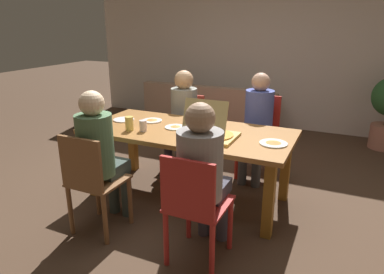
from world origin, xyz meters
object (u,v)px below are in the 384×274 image
at_px(plate_3, 273,143).
at_px(plate_1, 175,127).
at_px(person_1, 182,111).
at_px(person_0, 100,150).
at_px(person_3, 202,169).
at_px(plate_0, 152,120).
at_px(chair_1, 187,125).
at_px(chair_3, 195,205).
at_px(person_2, 257,119).
at_px(drinking_glass_0, 143,126).
at_px(chair_2, 259,134).
at_px(dining_table, 188,139).
at_px(pizza_box_0, 213,134).
at_px(couch, 210,113).
at_px(chair_0, 92,180).
at_px(drinking_glass_2, 192,114).
at_px(plate_2, 124,120).
at_px(drinking_glass_1, 129,124).

bearing_deg(plate_3, plate_1, 175.63).
distance_m(person_1, plate_1, 0.80).
bearing_deg(plate_3, person_0, -150.67).
bearing_deg(plate_1, plate_3, -4.37).
relative_size(person_1, plate_3, 4.89).
distance_m(person_3, plate_0, 1.34).
relative_size(chair_1, chair_3, 0.97).
height_order(person_2, drinking_glass_0, person_2).
distance_m(person_1, chair_2, 0.97).
bearing_deg(dining_table, pizza_box_0, -27.74).
distance_m(person_1, pizza_box_0, 1.21).
distance_m(pizza_box_0, couch, 2.72).
distance_m(person_0, drinking_glass_0, 0.58).
xyz_separation_m(pizza_box_0, couch, (-1.02, 2.48, -0.50)).
bearing_deg(couch, chair_0, -85.57).
height_order(plate_3, drinking_glass_0, drinking_glass_0).
height_order(pizza_box_0, drinking_glass_2, pizza_box_0).
bearing_deg(person_1, drinking_glass_0, -86.39).
bearing_deg(plate_3, chair_3, -112.35).
bearing_deg(plate_0, plate_3, -8.06).
distance_m(plate_1, plate_2, 0.63).
bearing_deg(plate_2, drinking_glass_1, -46.28).
height_order(dining_table, person_0, person_0).
height_order(person_2, plate_1, person_2).
relative_size(drinking_glass_1, couch, 0.07).
bearing_deg(couch, plate_1, -76.64).
relative_size(chair_3, person_3, 0.72).
bearing_deg(person_0, plate_2, 112.59).
xyz_separation_m(person_2, chair_3, (0.00, -1.69, -0.22)).
xyz_separation_m(chair_0, person_0, (-0.00, 0.14, 0.22)).
distance_m(plate_3, drinking_glass_0, 1.24).
bearing_deg(pizza_box_0, plate_0, 159.84).
relative_size(dining_table, person_0, 1.66).
xyz_separation_m(chair_0, drinking_glass_0, (0.06, 0.71, 0.28)).
height_order(chair_1, couch, chair_1).
bearing_deg(person_2, person_3, -90.00).
relative_size(pizza_box_0, drinking_glass_1, 3.70).
distance_m(dining_table, couch, 2.43).
bearing_deg(person_1, chair_3, -61.08).
distance_m(chair_1, person_3, 1.94).
height_order(plate_1, drinking_glass_2, drinking_glass_2).
height_order(plate_2, drinking_glass_0, drinking_glass_0).
bearing_deg(couch, chair_3, -69.91).
relative_size(chair_3, pizza_box_0, 1.74).
bearing_deg(person_1, person_0, -90.00).
xyz_separation_m(chair_1, drinking_glass_0, (0.06, -1.10, 0.30)).
relative_size(chair_0, person_1, 0.75).
bearing_deg(plate_0, person_1, 85.91).
relative_size(dining_table, drinking_glass_1, 14.87).
height_order(dining_table, person_2, person_2).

